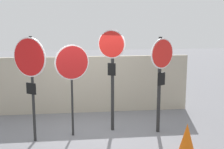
% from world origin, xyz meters
% --- Properties ---
extents(ground_plane, '(40.00, 40.00, 0.00)m').
position_xyz_m(ground_plane, '(0.00, 0.00, 0.00)').
color(ground_plane, slate).
extents(fence_back, '(6.09, 0.12, 1.76)m').
position_xyz_m(fence_back, '(0.00, 1.94, 0.88)').
color(fence_back, '#A89E89').
rests_on(fence_back, ground).
extents(stop_sign_0, '(0.78, 0.52, 2.52)m').
position_xyz_m(stop_sign_0, '(-1.51, -0.27, 1.85)').
color(stop_sign_0, black).
rests_on(stop_sign_0, ground).
extents(stop_sign_1, '(0.82, 0.30, 2.30)m').
position_xyz_m(stop_sign_1, '(-0.55, -0.02, 1.74)').
color(stop_sign_1, black).
rests_on(stop_sign_1, ground).
extents(stop_sign_2, '(0.65, 0.35, 2.64)m').
position_xyz_m(stop_sign_2, '(0.45, 0.24, 1.83)').
color(stop_sign_2, black).
rests_on(stop_sign_2, ground).
extents(stop_sign_3, '(0.66, 0.41, 2.47)m').
position_xyz_m(stop_sign_3, '(1.65, -0.03, 1.68)').
color(stop_sign_3, black).
rests_on(stop_sign_3, ground).
extents(traffic_cone_0, '(0.47, 0.47, 0.72)m').
position_xyz_m(traffic_cone_0, '(1.86, -1.45, 0.36)').
color(traffic_cone_0, black).
rests_on(traffic_cone_0, ground).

